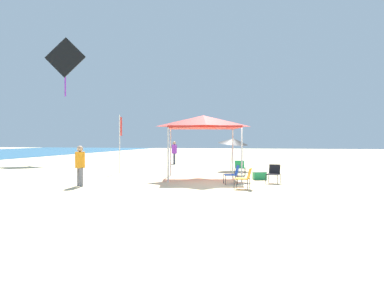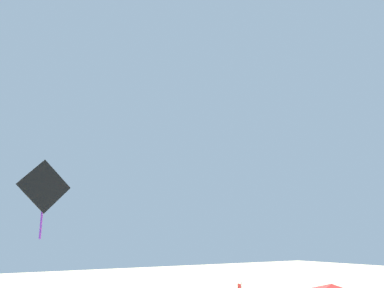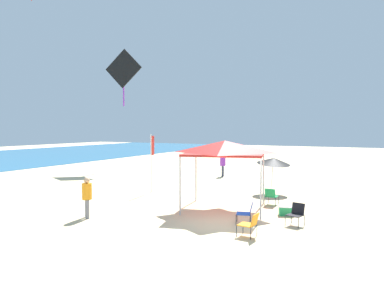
% 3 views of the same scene
% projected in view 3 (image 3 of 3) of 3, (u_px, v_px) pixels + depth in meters
% --- Properties ---
extents(ground, '(120.00, 120.00, 0.10)m').
position_uv_depth(ground, '(229.00, 223.00, 13.89)').
color(ground, beige).
extents(canopy_tent, '(3.81, 4.05, 3.12)m').
position_uv_depth(canopy_tent, '(225.00, 148.00, 15.88)').
color(canopy_tent, '#B7B7BC').
rests_on(canopy_tent, ground).
extents(beach_umbrella, '(1.89, 1.88, 2.17)m').
position_uv_depth(beach_umbrella, '(274.00, 161.00, 19.93)').
color(beach_umbrella, silver).
rests_on(beach_umbrella, ground).
extents(folding_chair_facing_ocean, '(0.65, 0.57, 0.82)m').
position_uv_depth(folding_chair_facing_ocean, '(271.00, 195.00, 16.86)').
color(folding_chair_facing_ocean, black).
rests_on(folding_chair_facing_ocean, ground).
extents(folding_chair_right_of_tent, '(0.60, 0.68, 0.82)m').
position_uv_depth(folding_chair_right_of_tent, '(250.00, 223.00, 11.92)').
color(folding_chair_right_of_tent, black).
rests_on(folding_chair_right_of_tent, ground).
extents(folding_chair_near_cooler, '(0.73, 0.65, 0.82)m').
position_uv_depth(folding_chair_near_cooler, '(296.00, 213.00, 13.37)').
color(folding_chair_near_cooler, black).
rests_on(folding_chair_near_cooler, ground).
extents(folding_chair_left_of_tent, '(0.67, 0.74, 0.82)m').
position_uv_depth(folding_chair_left_of_tent, '(247.00, 212.00, 13.52)').
color(folding_chair_left_of_tent, black).
rests_on(folding_chair_left_of_tent, ground).
extents(cooler_box, '(0.59, 0.72, 0.40)m').
position_uv_depth(cooler_box, '(286.00, 211.00, 14.86)').
color(cooler_box, '#1E8C4C').
rests_on(cooler_box, ground).
extents(banner_flag, '(0.36, 0.06, 3.34)m').
position_uv_depth(banner_flag, '(152.00, 157.00, 20.08)').
color(banner_flag, silver).
rests_on(banner_flag, ground).
extents(person_watching_sky, '(0.46, 0.42, 1.78)m').
position_uv_depth(person_watching_sky, '(223.00, 163.00, 26.84)').
color(person_watching_sky, '#33384C').
rests_on(person_watching_sky, ground).
extents(person_far_stroller, '(0.40, 0.40, 1.68)m').
position_uv_depth(person_far_stroller, '(87.00, 194.00, 14.43)').
color(person_far_stroller, slate).
rests_on(person_far_stroller, ground).
extents(kite_diamond_black, '(0.66, 3.62, 5.21)m').
position_uv_depth(kite_diamond_black, '(123.00, 71.00, 31.87)').
color(kite_diamond_black, black).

